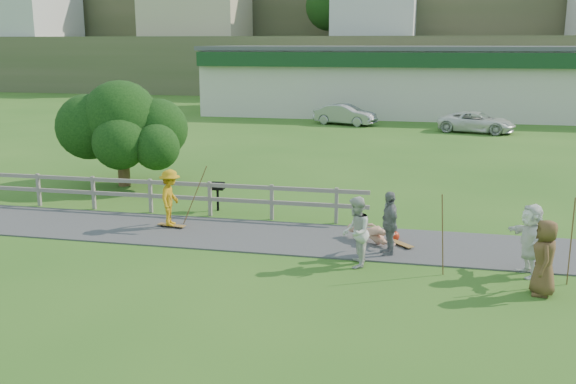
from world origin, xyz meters
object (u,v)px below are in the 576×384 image
(spectator_b, at_px, (389,224))
(car_silver, at_px, (345,115))
(skater_fallen, at_px, (371,233))
(spectator_a, at_px, (356,232))
(tree, at_px, (122,143))
(spectator_c, at_px, (545,258))
(skater_rider, at_px, (171,201))
(spectator_d, at_px, (530,240))
(car_white, at_px, (477,122))
(bbq, at_px, (218,197))

(spectator_b, relative_size, car_silver, 0.41)
(skater_fallen, xyz_separation_m, spectator_b, (0.52, -0.87, 0.55))
(spectator_a, xyz_separation_m, tree, (-9.67, 7.23, 0.78))
(spectator_c, relative_size, tree, 0.36)
(spectator_a, xyz_separation_m, spectator_c, (4.15, -0.93, -0.03))
(skater_rider, distance_m, skater_fallen, 5.90)
(spectator_b, distance_m, car_silver, 27.06)
(spectator_b, bearing_deg, tree, -141.83)
(spectator_b, xyz_separation_m, spectator_d, (3.28, -0.79, 0.03))
(spectator_a, bearing_deg, car_silver, -174.76)
(car_silver, height_order, car_white, car_silver)
(skater_rider, xyz_separation_m, spectator_b, (6.39, -1.11, 0.01))
(spectator_b, relative_size, spectator_c, 1.00)
(tree, bearing_deg, spectator_a, -36.77)
(spectator_c, xyz_separation_m, tree, (-13.82, 8.16, 0.81))
(skater_fallen, relative_size, spectator_c, 0.95)
(skater_fallen, xyz_separation_m, bbq, (-5.18, 2.49, 0.18))
(tree, bearing_deg, spectator_c, -30.55)
(bbq, bearing_deg, spectator_c, -34.48)
(tree, bearing_deg, skater_rider, -51.71)
(spectator_c, xyz_separation_m, car_white, (0.31, 26.54, -0.21))
(car_white, xyz_separation_m, bbq, (-9.44, -21.22, -0.16))
(spectator_b, distance_m, spectator_c, 3.94)
(skater_rider, bearing_deg, spectator_b, -106.27)
(tree, height_order, bbq, tree)
(spectator_d, bearing_deg, car_silver, -178.36)
(skater_fallen, relative_size, spectator_b, 0.94)
(spectator_c, bearing_deg, car_white, -177.45)
(tree, distance_m, bbq, 5.62)
(spectator_b, relative_size, spectator_d, 0.97)
(skater_rider, bearing_deg, spectator_c, -113.80)
(skater_rider, distance_m, spectator_c, 10.28)
(spectator_b, bearing_deg, car_silver, 168.68)
(car_silver, relative_size, tree, 0.88)
(spectator_a, relative_size, tree, 0.37)
(spectator_a, bearing_deg, skater_rider, -113.42)
(spectator_a, height_order, spectator_d, spectator_a)
(spectator_c, height_order, bbq, spectator_c)
(spectator_a, relative_size, spectator_b, 1.03)
(spectator_a, xyz_separation_m, spectator_b, (0.73, 1.03, -0.03))
(bbq, bearing_deg, car_silver, 82.99)
(spectator_a, relative_size, spectator_d, 1.00)
(car_silver, relative_size, car_white, 0.91)
(spectator_d, relative_size, car_white, 0.38)
(spectator_d, bearing_deg, spectator_c, -7.76)
(bbq, bearing_deg, skater_fallen, -29.90)
(skater_fallen, xyz_separation_m, car_white, (4.26, 23.71, 0.34))
(skater_rider, relative_size, spectator_b, 0.98)
(car_white, height_order, bbq, car_white)
(skater_fallen, relative_size, car_white, 0.35)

